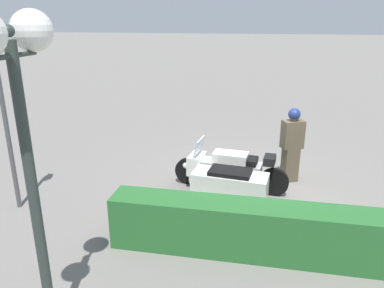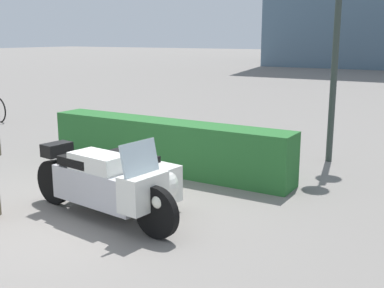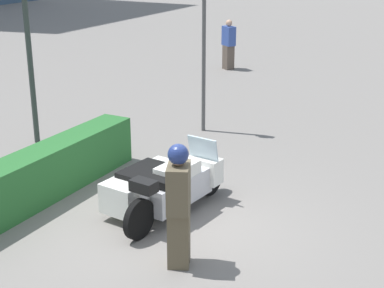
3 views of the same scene
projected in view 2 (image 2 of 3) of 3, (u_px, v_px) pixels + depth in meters
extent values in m
plane|color=slate|center=(62.00, 217.00, 6.45)|extent=(160.00, 160.00, 0.00)
cylinder|color=black|center=(156.00, 212.00, 5.72)|extent=(0.65, 0.18, 0.64)
cylinder|color=black|center=(54.00, 182.00, 6.92)|extent=(0.65, 0.18, 0.64)
cylinder|color=black|center=(123.00, 187.00, 6.91)|extent=(0.51, 0.16, 0.50)
cube|color=#B7B7BC|center=(100.00, 186.00, 6.29)|extent=(1.44, 0.60, 0.45)
cube|color=silver|center=(99.00, 163.00, 6.22)|extent=(0.81, 0.51, 0.24)
cube|color=black|center=(83.00, 160.00, 6.42)|extent=(0.61, 0.48, 0.12)
cube|color=silver|center=(143.00, 192.00, 5.80)|extent=(0.39, 0.63, 0.44)
cube|color=silver|center=(140.00, 158.00, 5.74)|extent=(0.18, 0.58, 0.40)
sphere|color=white|center=(159.00, 201.00, 5.66)|extent=(0.18, 0.18, 0.18)
cube|color=silver|center=(126.00, 178.00, 6.84)|extent=(1.64, 0.82, 0.50)
sphere|color=silver|center=(161.00, 185.00, 6.43)|extent=(0.48, 0.48, 0.47)
cube|color=black|center=(125.00, 158.00, 6.77)|extent=(0.93, 0.64, 0.09)
cube|color=black|center=(57.00, 149.00, 6.73)|extent=(0.29, 0.42, 0.18)
cube|color=#28662D|center=(166.00, 146.00, 8.59)|extent=(4.73, 0.62, 0.91)
cylinder|color=#2D3833|center=(334.00, 68.00, 8.96)|extent=(0.12, 0.12, 3.58)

